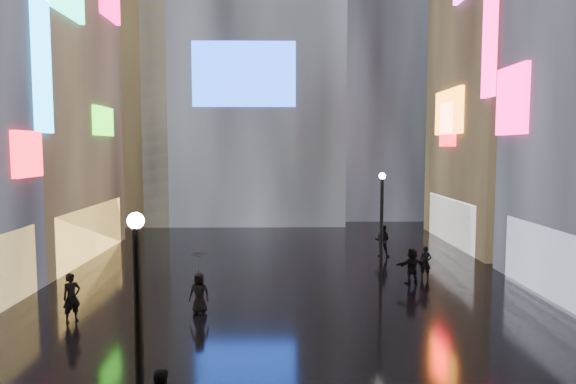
{
  "coord_description": "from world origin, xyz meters",
  "views": [
    {
      "loc": [
        -0.26,
        -3.42,
        6.34
      ],
      "look_at": [
        0.0,
        12.0,
        5.0
      ],
      "focal_mm": 32.0,
      "sensor_mm": 36.0,
      "label": 1
    }
  ],
  "objects": [
    {
      "name": "tower_flank_right",
      "position": [
        9.0,
        46.0,
        17.0
      ],
      "size": [
        12.0,
        12.0,
        34.0
      ],
      "primitive_type": "cube",
      "color": "black",
      "rests_on": "ground"
    },
    {
      "name": "lamp_near",
      "position": [
        -2.8,
        5.61,
        2.94
      ],
      "size": [
        0.3,
        0.3,
        5.2
      ],
      "color": "black",
      "rests_on": "ground"
    },
    {
      "name": "umbrella_2",
      "position": [
        -3.33,
        15.81,
        1.98
      ],
      "size": [
        1.22,
        1.22,
        0.83
      ],
      "primitive_type": "imported",
      "rotation": [
        0.0,
        0.0,
        1.13
      ],
      "color": "black",
      "rests_on": "pedestrian_4"
    },
    {
      "name": "pedestrian_8",
      "position": [
        6.82,
        20.94,
        0.78
      ],
      "size": [
        0.68,
        0.6,
        1.57
      ],
      "primitive_type": "imported",
      "rotation": [
        0.0,
        0.0,
        5.78
      ],
      "color": "black",
      "rests_on": "ground"
    },
    {
      "name": "tower_flank_left",
      "position": [
        -14.0,
        42.0,
        13.0
      ],
      "size": [
        10.0,
        10.0,
        26.0
      ],
      "primitive_type": "cube",
      "color": "black",
      "rests_on": "ground"
    },
    {
      "name": "lamp_far",
      "position": [
        4.41,
        19.7,
        2.94
      ],
      "size": [
        0.3,
        0.3,
        5.2
      ],
      "color": "black",
      "rests_on": "ground"
    },
    {
      "name": "pedestrian_6",
      "position": [
        -7.83,
        14.96,
        0.9
      ],
      "size": [
        0.77,
        0.76,
        1.79
      ],
      "primitive_type": "imported",
      "rotation": [
        0.0,
        0.0,
        0.76
      ],
      "color": "black",
      "rests_on": "ground"
    },
    {
      "name": "pedestrian_5",
      "position": [
        5.92,
        19.98,
        0.83
      ],
      "size": [
        1.62,
        0.99,
        1.67
      ],
      "primitive_type": "imported",
      "rotation": [
        0.0,
        0.0,
        3.49
      ],
      "color": "black",
      "rests_on": "ground"
    },
    {
      "name": "ground",
      "position": [
        0.0,
        20.0,
        0.0
      ],
      "size": [
        140.0,
        140.0,
        0.0
      ],
      "primitive_type": "plane",
      "color": "black",
      "rests_on": "ground"
    },
    {
      "name": "building_right_far",
      "position": [
        15.98,
        30.0,
        13.98
      ],
      "size": [
        10.28,
        12.0,
        28.0
      ],
      "color": "black",
      "rests_on": "ground"
    },
    {
      "name": "pedestrian_4",
      "position": [
        -3.33,
        15.81,
        0.78
      ],
      "size": [
        0.82,
        0.58,
        1.56
      ],
      "primitive_type": "imported",
      "rotation": [
        0.0,
        0.0,
        -0.12
      ],
      "color": "black",
      "rests_on": "ground"
    },
    {
      "name": "pedestrian_7",
      "position": [
        5.73,
        25.98,
        0.92
      ],
      "size": [
        1.07,
        0.95,
        1.85
      ],
      "primitive_type": "imported",
      "rotation": [
        0.0,
        0.0,
        2.82
      ],
      "color": "black",
      "rests_on": "ground"
    }
  ]
}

